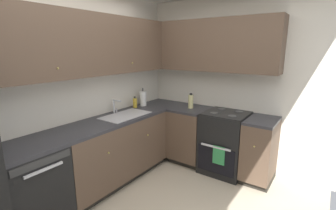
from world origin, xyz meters
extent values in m
cube|color=silver|center=(0.00, 1.45, 1.29)|extent=(3.80, 0.05, 2.58)
cube|color=silver|center=(1.87, 0.00, 1.29)|extent=(0.05, 2.94, 2.58)
cube|color=black|center=(-0.70, 1.12, 0.43)|extent=(0.60, 0.60, 0.87)
cube|color=#333333|center=(-0.70, 0.82, 0.82)|extent=(0.55, 0.01, 0.07)
cube|color=silver|center=(-0.70, 0.80, 0.75)|extent=(0.36, 0.02, 0.02)
cube|color=brown|center=(0.43, 1.12, 0.48)|extent=(1.65, 0.60, 0.78)
cube|color=black|center=(0.43, 1.15, 0.04)|extent=(1.65, 0.54, 0.09)
sphere|color=tan|center=(0.06, 0.81, 0.62)|extent=(0.02, 0.02, 0.02)
sphere|color=tan|center=(0.79, 0.81, 0.62)|extent=(0.02, 0.02, 0.02)
cube|color=#2D2D33|center=(0.42, 1.12, 0.89)|extent=(2.85, 0.60, 0.03)
cube|color=brown|center=(1.55, 0.55, 0.48)|extent=(0.60, 0.54, 0.78)
cube|color=black|center=(1.58, 0.55, 0.04)|extent=(0.54, 0.54, 0.09)
cube|color=brown|center=(1.55, -0.55, 0.48)|extent=(0.60, 0.38, 0.78)
cube|color=black|center=(1.58, -0.55, 0.04)|extent=(0.54, 0.38, 0.09)
sphere|color=tan|center=(1.24, -0.55, 0.62)|extent=(0.02, 0.02, 0.02)
cube|color=#2D2D33|center=(1.55, 0.55, 0.89)|extent=(0.60, 0.54, 0.03)
cube|color=#2D2D33|center=(1.55, -0.55, 0.89)|extent=(0.60, 0.38, 0.03)
cube|color=black|center=(1.57, -0.04, 0.45)|extent=(0.64, 0.62, 0.90)
cube|color=black|center=(1.24, -0.04, 0.29)|extent=(0.02, 0.55, 0.38)
cube|color=silver|center=(1.22, -0.04, 0.50)|extent=(0.02, 0.43, 0.02)
cube|color=black|center=(1.57, -0.04, 0.91)|extent=(0.59, 0.60, 0.01)
cube|color=black|center=(1.87, -0.04, 0.98)|extent=(0.03, 0.60, 0.15)
cylinder|color=#4C4C4C|center=(1.43, -0.18, 0.92)|extent=(0.11, 0.11, 0.01)
cylinder|color=#4C4C4C|center=(1.43, 0.10, 0.92)|extent=(0.11, 0.11, 0.01)
cylinder|color=#4C4C4C|center=(1.71, -0.18, 0.92)|extent=(0.11, 0.11, 0.01)
cylinder|color=#4C4C4C|center=(1.71, 0.10, 0.92)|extent=(0.11, 0.11, 0.01)
cube|color=#338C4C|center=(1.22, -0.09, 0.39)|extent=(0.02, 0.17, 0.26)
cube|color=brown|center=(0.26, 1.26, 1.87)|extent=(2.53, 0.32, 0.75)
sphere|color=tan|center=(-0.29, 1.09, 1.63)|extent=(0.02, 0.02, 0.02)
sphere|color=tan|center=(0.82, 1.09, 1.63)|extent=(0.02, 0.02, 0.02)
cube|color=brown|center=(1.69, 0.37, 1.87)|extent=(0.32, 2.11, 0.75)
cube|color=#B7B7BC|center=(0.65, 1.09, 0.91)|extent=(0.70, 0.40, 0.01)
cube|color=gray|center=(0.65, 1.09, 0.86)|extent=(0.64, 0.36, 0.09)
cube|color=#99999E|center=(0.65, 1.09, 0.87)|extent=(0.02, 0.35, 0.06)
cylinder|color=silver|center=(0.65, 1.32, 1.01)|extent=(0.02, 0.02, 0.20)
cylinder|color=silver|center=(0.65, 1.25, 1.10)|extent=(0.02, 0.15, 0.02)
cylinder|color=silver|center=(0.70, 1.32, 0.93)|extent=(0.02, 0.02, 0.06)
cylinder|color=gold|center=(1.07, 1.30, 0.98)|extent=(0.07, 0.07, 0.15)
cylinder|color=#262626|center=(1.07, 1.30, 1.07)|extent=(0.03, 0.03, 0.03)
cylinder|color=white|center=(1.25, 1.28, 1.02)|extent=(0.11, 0.11, 0.24)
cylinder|color=#3F3F3F|center=(1.25, 1.28, 1.04)|extent=(0.02, 0.02, 0.30)
cylinder|color=beige|center=(1.55, 0.55, 1.01)|extent=(0.08, 0.08, 0.21)
cylinder|color=black|center=(1.55, 0.55, 1.13)|extent=(0.04, 0.04, 0.02)
camera|label=1|loc=(-1.70, -1.27, 1.83)|focal=25.75mm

